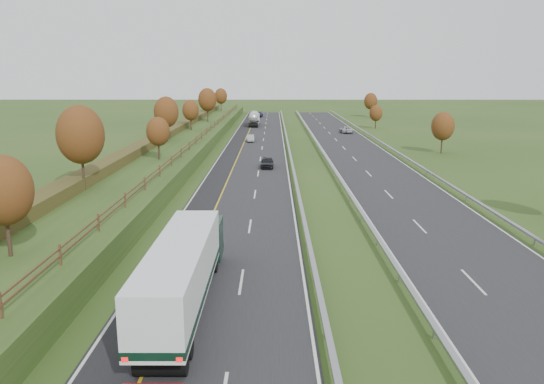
{
  "coord_description": "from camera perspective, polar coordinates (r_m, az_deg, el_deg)",
  "views": [
    {
      "loc": [
        3.19,
        -19.04,
        12.22
      ],
      "look_at": [
        3.06,
        26.3,
        2.2
      ],
      "focal_mm": 35.0,
      "sensor_mm": 36.0,
      "label": 1
    }
  ],
  "objects": [
    {
      "name": "near_carriageway",
      "position": [
        80.04,
        -2.13,
        3.69
      ],
      "size": [
        10.5,
        200.0,
        0.04
      ],
      "primitive_type": "cube",
      "color": "black",
      "rests_on": "ground"
    },
    {
      "name": "hard_shoulder",
      "position": [
        80.27,
        -4.81,
        3.68
      ],
      "size": [
        3.0,
        200.0,
        0.04
      ],
      "primitive_type": "cube",
      "color": "black",
      "rests_on": "ground"
    },
    {
      "name": "trees_far",
      "position": [
        111.75,
        14.07,
        8.0
      ],
      "size": [
        8.45,
        118.6,
        7.12
      ],
      "color": "#2D2116",
      "rests_on": "ground"
    },
    {
      "name": "box_lorry",
      "position": [
        28.26,
        -9.43,
        -8.19
      ],
      "size": [
        2.58,
        16.28,
        4.06
      ],
      "color": "black",
      "rests_on": "near_carriageway"
    },
    {
      "name": "far_carriageway",
      "position": [
        81.07,
        9.63,
        3.63
      ],
      "size": [
        10.5,
        200.0,
        0.04
      ],
      "primitive_type": "cube",
      "color": "black",
      "rests_on": "ground"
    },
    {
      "name": "trees_left",
      "position": [
        77.53,
        -11.74,
        7.88
      ],
      "size": [
        6.64,
        164.3,
        7.66
      ],
      "color": "#2D2116",
      "rests_on": "embankment_left"
    },
    {
      "name": "lane_markings",
      "position": [
        79.91,
        2.47,
        3.69
      ],
      "size": [
        26.75,
        200.0,
        0.01
      ],
      "color": "silver",
      "rests_on": "near_carriageway"
    },
    {
      "name": "car_silver_mid",
      "position": [
        99.71,
        -2.33,
        5.8
      ],
      "size": [
        1.55,
        3.93,
        1.27
      ],
      "primitive_type": "imported",
      "rotation": [
        0.0,
        0.0,
        0.05
      ],
      "color": "#9C9DA1",
      "rests_on": "near_carriageway"
    },
    {
      "name": "outer_barrier_far",
      "position": [
        82.14,
        13.64,
        3.99
      ],
      "size": [
        0.32,
        200.0,
        0.71
      ],
      "color": "gray",
      "rests_on": "ground"
    },
    {
      "name": "car_dark_near",
      "position": [
        71.36,
        -0.53,
        3.22
      ],
      "size": [
        1.73,
        4.21,
        1.43
      ],
      "primitive_type": "imported",
      "rotation": [
        0.0,
        0.0,
        -0.01
      ],
      "color": "black",
      "rests_on": "near_carriageway"
    },
    {
      "name": "ground",
      "position": [
        75.19,
        3.83,
        3.08
      ],
      "size": [
        400.0,
        400.0,
        0.0
      ],
      "primitive_type": "plane",
      "color": "#2B4518",
      "rests_on": "ground"
    },
    {
      "name": "car_small_far",
      "position": [
        158.65,
        -1.43,
        8.33
      ],
      "size": [
        2.57,
        5.33,
        1.5
      ],
      "primitive_type": "imported",
      "rotation": [
        0.0,
        0.0,
        -0.09
      ],
      "color": "#161238",
      "rests_on": "near_carriageway"
    },
    {
      "name": "hedge_left",
      "position": [
        81.68,
        -12.77,
        5.36
      ],
      "size": [
        2.2,
        180.0,
        1.1
      ],
      "primitive_type": "cube",
      "color": "#3A3D19",
      "rests_on": "embankment_left"
    },
    {
      "name": "fence_left",
      "position": [
        80.05,
        -8.28,
        5.52
      ],
      "size": [
        0.12,
        189.06,
        1.2
      ],
      "color": "#422B19",
      "rests_on": "embankment_left"
    },
    {
      "name": "car_oncoming",
      "position": [
        116.17,
        7.96,
        6.66
      ],
      "size": [
        2.57,
        5.0,
        1.35
      ],
      "primitive_type": "imported",
      "rotation": [
        0.0,
        0.0,
        3.21
      ],
      "color": "silver",
      "rests_on": "far_carriageway"
    },
    {
      "name": "embankment_left",
      "position": [
        81.45,
        -11.34,
        4.3
      ],
      "size": [
        12.0,
        200.0,
        2.0
      ],
      "primitive_type": "cube",
      "color": "#2B4518",
      "rests_on": "ground"
    },
    {
      "name": "road_tanker",
      "position": [
        131.68,
        -1.94,
        7.94
      ],
      "size": [
        2.4,
        11.22,
        3.46
      ],
      "color": "silver",
      "rests_on": "near_carriageway"
    },
    {
      "name": "median_barrier_near",
      "position": [
        79.92,
        1.96,
        4.11
      ],
      "size": [
        0.32,
        200.0,
        0.71
      ],
      "color": "gray",
      "rests_on": "ground"
    },
    {
      "name": "median_barrier_far",
      "position": [
        80.25,
        5.61,
        4.09
      ],
      "size": [
        0.32,
        200.0,
        0.71
      ],
      "color": "gray",
      "rests_on": "ground"
    }
  ]
}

